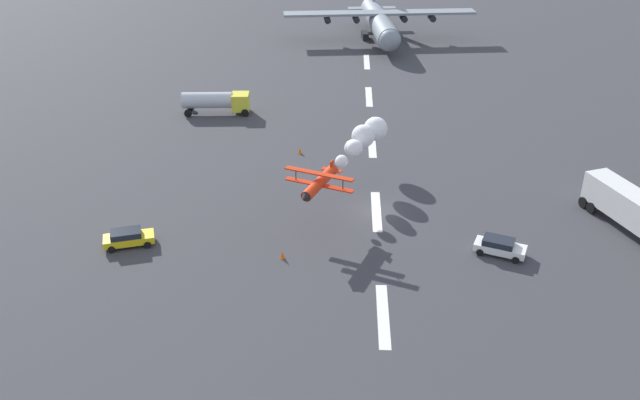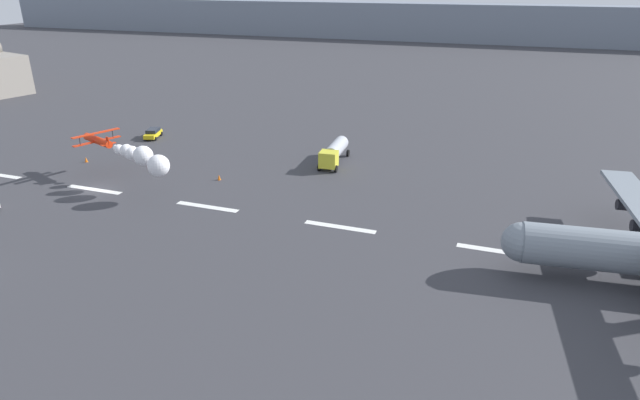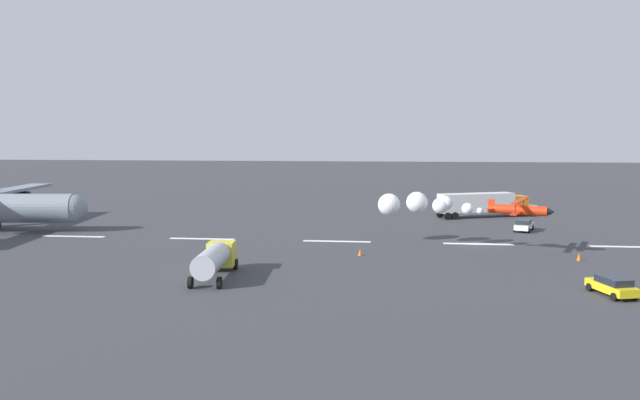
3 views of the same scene
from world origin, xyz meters
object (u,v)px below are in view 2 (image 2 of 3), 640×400
object	(u,v)px
stunt_biplane_red	(137,155)
traffic_cone_far	(219,177)
fuel_tanker_truck	(334,152)
airport_staff_sedan	(153,133)
traffic_cone_near	(86,160)

from	to	relation	value
stunt_biplane_red	traffic_cone_far	size ratio (longest dim) A/B	24.57
fuel_tanker_truck	airport_staff_sedan	xyz separation A→B (m)	(-32.75, 2.38, -0.93)
stunt_biplane_red	fuel_tanker_truck	size ratio (longest dim) A/B	2.08
airport_staff_sedan	traffic_cone_far	size ratio (longest dim) A/B	6.36
fuel_tanker_truck	traffic_cone_far	distance (m)	17.04
stunt_biplane_red	traffic_cone_near	size ratio (longest dim) A/B	24.57
stunt_biplane_red	fuel_tanker_truck	world-z (taller)	stunt_biplane_red
stunt_biplane_red	fuel_tanker_truck	bearing A→B (deg)	42.94
traffic_cone_far	airport_staff_sedan	bearing A→B (deg)	145.44
stunt_biplane_red	traffic_cone_far	xyz separation A→B (m)	(7.42, 6.64, -4.31)
airport_staff_sedan	traffic_cone_near	world-z (taller)	airport_staff_sedan
fuel_tanker_truck	traffic_cone_far	bearing A→B (deg)	-136.40
airport_staff_sedan	stunt_biplane_red	bearing A→B (deg)	-57.84
stunt_biplane_red	traffic_cone_near	distance (m)	16.64
airport_staff_sedan	traffic_cone_near	distance (m)	14.12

